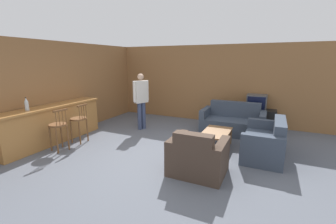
{
  "coord_description": "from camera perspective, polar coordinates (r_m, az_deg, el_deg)",
  "views": [
    {
      "loc": [
        2.14,
        -3.98,
        2.09
      ],
      "look_at": [
        -0.14,
        0.89,
        0.85
      ],
      "focal_mm": 24.0,
      "sensor_mm": 36.0,
      "label": 1
    }
  ],
  "objects": [
    {
      "name": "armchair_near",
      "position": [
        4.31,
        7.48,
        -11.42
      ],
      "size": [
        1.01,
        0.84,
        0.87
      ],
      "color": "#423328",
      "rests_on": "ground_plane"
    },
    {
      "name": "wall_left",
      "position": [
        7.59,
        -20.43,
        6.2
      ],
      "size": [
        0.08,
        8.62,
        2.6
      ],
      "color": "olive",
      "rests_on": "ground_plane"
    },
    {
      "name": "tv_unit",
      "position": [
        7.53,
        21.26,
        -1.61
      ],
      "size": [
        1.18,
        0.46,
        0.62
      ],
      "color": "black",
      "rests_on": "ground_plane"
    },
    {
      "name": "coffee_table",
      "position": [
        5.54,
        12.13,
        -5.46
      ],
      "size": [
        0.61,
        1.02,
        0.43
      ],
      "color": "brown",
      "rests_on": "ground_plane"
    },
    {
      "name": "loveseat_right",
      "position": [
        5.46,
        23.48,
        -7.13
      ],
      "size": [
        0.82,
        1.48,
        0.86
      ],
      "color": "#384251",
      "rests_on": "ground_plane"
    },
    {
      "name": "bar_chair_mid",
      "position": [
        6.21,
        -21.67,
        -2.28
      ],
      "size": [
        0.41,
        0.41,
        1.01
      ],
      "color": "brown",
      "rests_on": "ground_plane"
    },
    {
      "name": "wall_back",
      "position": [
        7.94,
        9.39,
        7.1
      ],
      "size": [
        9.4,
        0.08,
        2.6
      ],
      "color": "olive",
      "rests_on": "ground_plane"
    },
    {
      "name": "bar_counter",
      "position": [
        6.5,
        -27.26,
        -2.73
      ],
      "size": [
        0.55,
        2.81,
        0.97
      ],
      "color": "#A87038",
      "rests_on": "ground_plane"
    },
    {
      "name": "bottle",
      "position": [
        6.03,
        -32.27,
        1.66
      ],
      "size": [
        0.08,
        0.08,
        0.31
      ],
      "color": "silver",
      "rests_on": "bar_counter"
    },
    {
      "name": "tv",
      "position": [
        7.41,
        21.59,
        2.39
      ],
      "size": [
        0.58,
        0.47,
        0.45
      ],
      "color": "#4C4C4C",
      "rests_on": "tv_unit"
    },
    {
      "name": "person_by_window",
      "position": [
        6.86,
        -6.85,
        3.51
      ],
      "size": [
        0.33,
        0.5,
        1.71
      ],
      "color": "#384260",
      "rests_on": "ground_plane"
    },
    {
      "name": "couch_far",
      "position": [
        6.82,
        16.09,
        -2.59
      ],
      "size": [
        1.76,
        0.89,
        0.89
      ],
      "color": "#384251",
      "rests_on": "ground_plane"
    },
    {
      "name": "ground_plane",
      "position": [
        4.98,
        -2.94,
        -11.87
      ],
      "size": [
        24.0,
        24.0,
        0.0
      ],
      "primitive_type": "plane",
      "color": "#565B66"
    },
    {
      "name": "bar_chair_near",
      "position": [
        5.82,
        -26.05,
        -3.67
      ],
      "size": [
        0.45,
        0.45,
        1.01
      ],
      "color": "brown",
      "rests_on": "ground_plane"
    }
  ]
}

